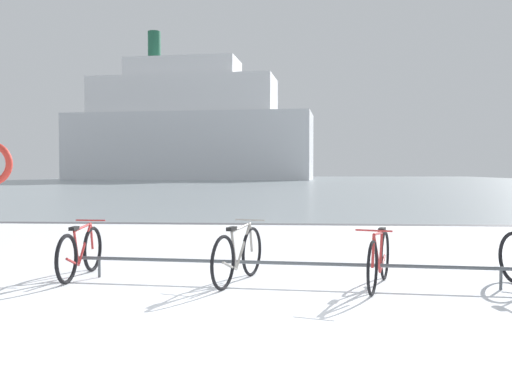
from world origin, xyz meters
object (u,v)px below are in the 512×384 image
bicycle_2 (379,260)px  ferry_ship (188,130)px  bicycle_1 (238,255)px  bicycle_0 (80,252)px

bicycle_2 → ferry_ship: (-17.16, 77.23, 7.34)m
bicycle_1 → bicycle_2: (1.91, -0.18, -0.01)m
bicycle_0 → ferry_ship: ferry_ship is taller
bicycle_2 → bicycle_0: bearing=174.5°
bicycle_1 → bicycle_2: bearing=-5.4°
bicycle_0 → bicycle_1: size_ratio=0.97×
bicycle_1 → bicycle_2: size_ratio=1.00×
bicycle_0 → bicycle_2: (4.25, -0.41, 0.01)m
bicycle_0 → bicycle_1: (2.34, -0.23, 0.02)m
bicycle_1 → ferry_ship: ferry_ship is taller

